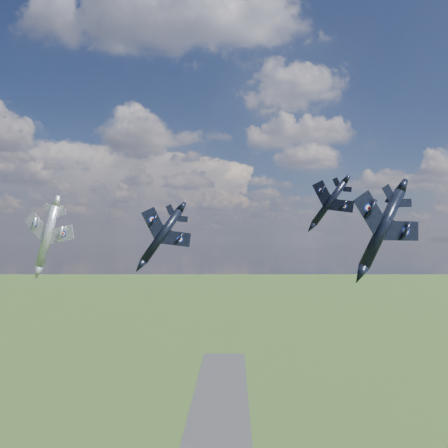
# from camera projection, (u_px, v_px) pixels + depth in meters

# --- Properties ---
(jet_lead_navy) EXTENTS (14.86, 17.82, 8.89)m
(jet_lead_navy) POSITION_uv_depth(u_px,v_px,m) (162.00, 235.00, 78.28)
(jet_lead_navy) COLOR black
(jet_right_navy) EXTENTS (12.61, 15.20, 6.97)m
(jet_right_navy) POSITION_uv_depth(u_px,v_px,m) (382.00, 229.00, 48.55)
(jet_right_navy) COLOR black
(jet_high_navy) EXTENTS (14.45, 17.46, 8.91)m
(jet_high_navy) POSITION_uv_depth(u_px,v_px,m) (329.00, 203.00, 94.22)
(jet_high_navy) COLOR black
(jet_left_silver) EXTENTS (14.14, 16.75, 5.86)m
(jet_left_silver) POSITION_uv_depth(u_px,v_px,m) (48.00, 236.00, 72.01)
(jet_left_silver) COLOR #989AA2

